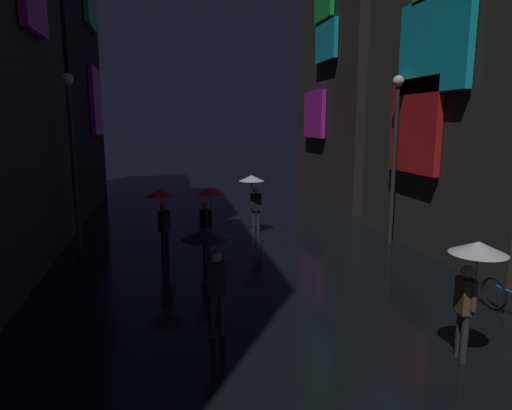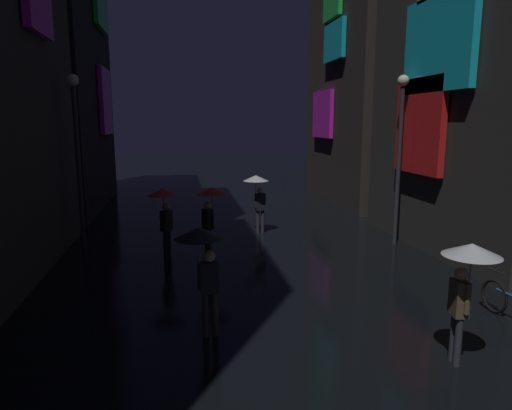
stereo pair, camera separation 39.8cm
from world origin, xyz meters
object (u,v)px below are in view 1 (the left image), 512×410
object	(u,v)px
pedestrian_midstreet_centre_red	(162,204)
streetlamp_right_far	(395,140)
pedestrian_foreground_left_clear	(253,188)
pedestrian_midstreet_left_black	(209,252)
streetlamp_left_far	(72,142)
pedestrian_far_right_red	(209,203)
pedestrian_foreground_right_clear	(474,268)

from	to	relation	value
pedestrian_midstreet_centre_red	streetlamp_right_far	world-z (taller)	streetlamp_right_far
pedestrian_foreground_left_clear	streetlamp_right_far	xyz separation A→B (m)	(4.22, -2.19, 1.72)
pedestrian_midstreet_left_black	streetlamp_left_far	bearing A→B (deg)	117.05
pedestrian_midstreet_centre_red	pedestrian_far_right_red	bearing A→B (deg)	0.82
streetlamp_right_far	streetlamp_left_far	bearing A→B (deg)	173.46
pedestrian_foreground_left_clear	pedestrian_far_right_red	bearing A→B (deg)	-124.39
pedestrian_foreground_right_clear	pedestrian_midstreet_left_black	distance (m)	4.46
pedestrian_midstreet_left_black	streetlamp_right_far	size ratio (longest dim) A/B	0.39
pedestrian_midstreet_centre_red	streetlamp_right_far	distance (m)	7.61
pedestrian_midstreet_centre_red	streetlamp_right_far	size ratio (longest dim) A/B	0.39
pedestrian_far_right_red	pedestrian_foreground_left_clear	distance (m)	3.26
pedestrian_far_right_red	pedestrian_midstreet_centre_red	bearing A→B (deg)	-179.18
pedestrian_far_right_red	pedestrian_foreground_right_clear	world-z (taller)	same
pedestrian_far_right_red	streetlamp_right_far	size ratio (longest dim) A/B	0.39
pedestrian_midstreet_centre_red	pedestrian_foreground_right_clear	bearing A→B (deg)	-54.17
pedestrian_midstreet_centre_red	pedestrian_far_right_red	distance (m)	1.33
pedestrian_far_right_red	pedestrian_foreground_right_clear	size ratio (longest dim) A/B	1.00
pedestrian_midstreet_centre_red	pedestrian_midstreet_left_black	xyz separation A→B (m)	(0.83, -5.07, 0.00)
pedestrian_midstreet_centre_red	pedestrian_foreground_left_clear	size ratio (longest dim) A/B	1.00
streetlamp_left_far	pedestrian_foreground_right_clear	bearing A→B (deg)	-48.42
pedestrian_far_right_red	streetlamp_right_far	bearing A→B (deg)	4.76
pedestrian_foreground_right_clear	pedestrian_midstreet_left_black	size ratio (longest dim) A/B	1.00
pedestrian_foreground_right_clear	streetlamp_left_far	distance (m)	11.48
pedestrian_midstreet_centre_red	pedestrian_midstreet_left_black	size ratio (longest dim) A/B	1.00
pedestrian_midstreet_centre_red	pedestrian_far_right_red	world-z (taller)	same
pedestrian_midstreet_left_black	streetlamp_left_far	distance (m)	7.75
pedestrian_midstreet_left_black	streetlamp_right_far	bearing A→B (deg)	40.43
pedestrian_midstreet_centre_red	pedestrian_foreground_left_clear	bearing A→B (deg)	40.50
pedestrian_midstreet_centre_red	streetlamp_left_far	world-z (taller)	streetlamp_left_far
pedestrian_midstreet_centre_red	pedestrian_midstreet_left_black	world-z (taller)	same
pedestrian_far_right_red	pedestrian_midstreet_left_black	world-z (taller)	same
pedestrian_midstreet_centre_red	pedestrian_foreground_right_clear	size ratio (longest dim) A/B	1.00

